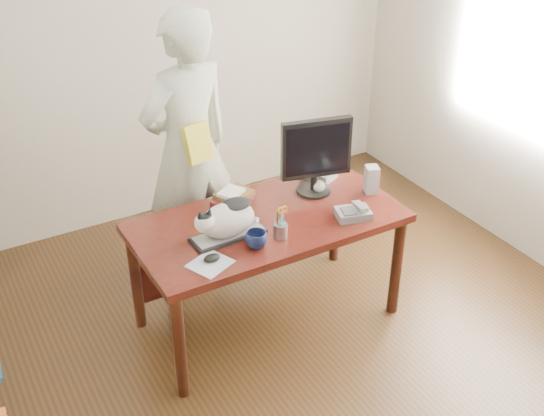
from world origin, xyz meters
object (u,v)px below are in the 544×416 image
(monitor, at_px, (316,153))
(desk, at_px, (262,233))
(pen_cup, at_px, (281,229))
(baseball, at_px, (319,186))
(calculator, at_px, (319,173))
(cat, at_px, (226,219))
(mouse, at_px, (212,258))
(phone, at_px, (354,213))
(person, at_px, (188,150))
(coffee_mug, at_px, (256,240))
(book_stack, at_px, (233,197))
(keyboard, at_px, (228,235))
(speaker, at_px, (372,179))

(monitor, bearing_deg, desk, -160.44)
(pen_cup, height_order, baseball, pen_cup)
(monitor, xyz_separation_m, calculator, (0.14, 0.16, -0.25))
(cat, xyz_separation_m, mouse, (-0.17, -0.17, -0.10))
(desk, xyz_separation_m, phone, (0.45, -0.31, 0.18))
(monitor, bearing_deg, phone, -69.73)
(mouse, height_order, person, person)
(cat, relative_size, coffee_mug, 3.51)
(mouse, distance_m, person, 1.03)
(mouse, height_order, calculator, calculator)
(desk, bearing_deg, calculator, 20.71)
(monitor, bearing_deg, person, 146.66)
(cat, xyz_separation_m, book_stack, (0.21, 0.33, -0.09))
(monitor, relative_size, phone, 2.15)
(cat, relative_size, person, 0.22)
(pen_cup, height_order, phone, pen_cup)
(person, bearing_deg, book_stack, 87.06)
(keyboard, relative_size, monitor, 0.88)
(baseball, bearing_deg, book_stack, 164.48)
(cat, distance_m, speaker, 1.03)
(keyboard, bearing_deg, phone, -16.08)
(pen_cup, distance_m, speaker, 0.78)
(cat, xyz_separation_m, speaker, (1.03, 0.02, -0.04))
(keyboard, xyz_separation_m, coffee_mug, (0.09, -0.17, 0.03))
(desk, distance_m, coffee_mug, 0.41)
(pen_cup, height_order, book_stack, pen_cup)
(cat, distance_m, monitor, 0.75)
(cat, height_order, coffee_mug, cat)
(desk, height_order, calculator, calculator)
(monitor, bearing_deg, coffee_mug, -136.91)
(cat, bearing_deg, coffee_mug, -60.62)
(keyboard, bearing_deg, baseball, 11.13)
(mouse, bearing_deg, pen_cup, -20.60)
(baseball, relative_size, person, 0.04)
(desk, relative_size, phone, 6.91)
(desk, relative_size, pen_cup, 7.95)
(desk, height_order, speaker, speaker)
(coffee_mug, height_order, person, person)
(speaker, height_order, baseball, speaker)
(baseball, height_order, person, person)
(pen_cup, bearing_deg, speaker, 12.62)
(pen_cup, xyz_separation_m, speaker, (0.76, 0.17, 0.03))
(desk, xyz_separation_m, mouse, (-0.47, -0.31, 0.17))
(monitor, distance_m, book_stack, 0.58)
(mouse, relative_size, calculator, 0.44)
(keyboard, height_order, cat, cat)
(phone, bearing_deg, person, 139.46)
(desk, distance_m, mouse, 0.59)
(speaker, xyz_separation_m, baseball, (-0.29, 0.16, -0.05))
(speaker, xyz_separation_m, calculator, (-0.18, 0.32, -0.06))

